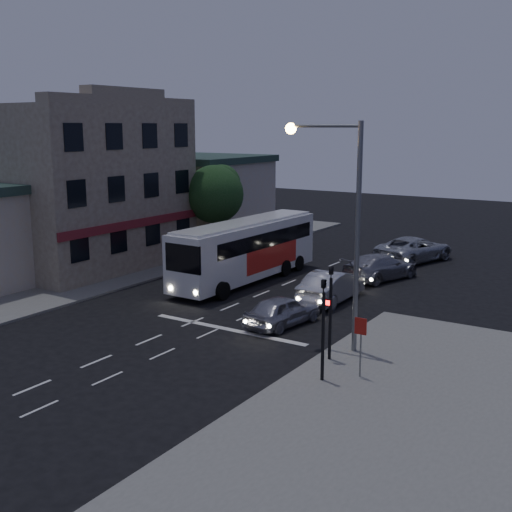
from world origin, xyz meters
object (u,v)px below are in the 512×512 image
Objects in this scene: tour_bus at (246,249)px; traffic_signal_main at (330,301)px; car_sedan_c at (414,249)px; car_suv at (282,310)px; street_tree at (215,192)px; traffic_signal_side at (323,317)px; car_sedan_a at (331,286)px; regulatory_sign at (361,337)px; car_sedan_b at (380,267)px; streetlight at (343,210)px.

traffic_signal_main is at bearing -41.63° from tour_bus.
tour_bus is 1.95× the size of car_sedan_c.
car_sedan_c reaches higher than car_suv.
car_suv is 1.01× the size of traffic_signal_main.
street_tree is (-12.30, -5.71, 3.66)m from car_sedan_c.
traffic_signal_side reaches higher than car_suv.
car_sedan_a is at bearing -27.78° from street_tree.
regulatory_sign is at bearing -40.10° from tour_bus.
car_sedan_b is at bearing 109.19° from regulatory_sign.
street_tree is at bearing 41.67° from car_sedan_c.
tour_bus is 12.57m from car_sedan_c.
tour_bus is at bearing 138.67° from regulatory_sign.
tour_bus is 2.85× the size of traffic_signal_main.
tour_bus reaches higher than regulatory_sign.
streetlight is at bearing 164.64° from car_suv.
street_tree is at bearing 138.92° from regulatory_sign.
regulatory_sign is at bearing 120.71° from car_sedan_c.
car_suv is at bearing -43.17° from street_tree.
car_sedan_a is at bearing -10.51° from tour_bus.
regulatory_sign is (5.54, -4.04, 0.89)m from car_suv.
car_sedan_c is 22.39m from traffic_signal_side.
car_sedan_b is 0.59× the size of streetlight.
car_sedan_b is at bearing 104.75° from traffic_signal_side.
regulatory_sign is 0.24× the size of streetlight.
traffic_signal_main is at bearing 150.49° from car_suv.
traffic_signal_side is at bearing -70.51° from traffic_signal_main.
streetlight reaches higher than car_sedan_b.
tour_bus is 8.00m from car_sedan_b.
car_sedan_a is at bearing 115.49° from traffic_signal_main.
car_suv is 10.77m from car_sedan_b.
traffic_signal_main reaches higher than car_sedan_b.
street_tree is (-5.92, 5.07, 2.57)m from tour_bus.
tour_bus is 5.31× the size of regulatory_sign.
street_tree reaches higher than tour_bus.
street_tree is at bearing -28.70° from car_sedan_a.
tour_bus is 8.72m from car_suv.
car_sedan_b is 15.69m from regulatory_sign.
regulatory_sign is (5.21, -20.97, 0.76)m from car_sedan_c.
traffic_signal_side is at bearing -44.50° from street_tree.
car_suv is 0.79× the size of car_sedan_b.
car_suv is 4.89m from car_sedan_a.
traffic_signal_side is at bearing 117.62° from car_sedan_c.
car_sedan_c is (6.38, 10.78, -1.10)m from tour_bus.
streetlight is 20.19m from street_tree.
car_sedan_a is at bearing -82.17° from car_suv.
tour_bus is at bearing 76.13° from car_sedan_c.
car_sedan_c is 21.62m from regulatory_sign.
tour_bus is 1.88× the size of street_tree.
street_tree is at bearing 137.97° from traffic_signal_main.
car_suv is at bearing 104.65° from car_sedan_b.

